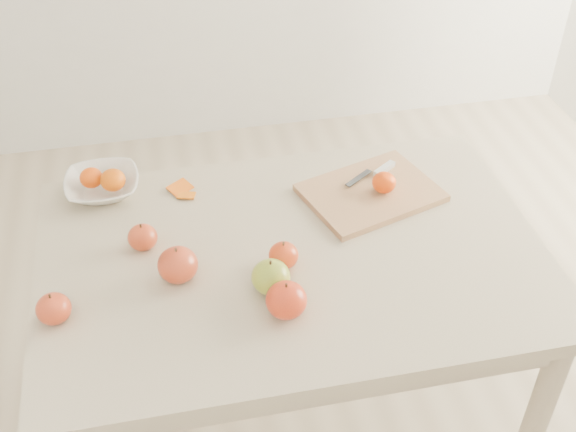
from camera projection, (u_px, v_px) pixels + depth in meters
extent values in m
cube|color=beige|center=(292.00, 258.00, 1.73)|extent=(1.20, 0.80, 0.04)
cylinder|color=#BCAA8E|center=(90.00, 300.00, 2.14)|extent=(0.06, 0.06, 0.71)
cylinder|color=#BCAA8E|center=(435.00, 251.00, 2.31)|extent=(0.06, 0.06, 0.71)
cylinder|color=#BCAA8E|center=(533.00, 430.00, 1.79)|extent=(0.06, 0.06, 0.71)
cube|color=tan|center=(371.00, 193.00, 1.88)|extent=(0.39, 0.33, 0.02)
ellipsoid|color=red|center=(384.00, 182.00, 1.85)|extent=(0.06, 0.06, 0.05)
imported|color=white|center=(102.00, 185.00, 1.88)|extent=(0.19, 0.19, 0.05)
ellipsoid|color=#DA4507|center=(91.00, 178.00, 1.87)|extent=(0.06, 0.06, 0.05)
ellipsoid|color=#DC5F07|center=(113.00, 180.00, 1.86)|extent=(0.07, 0.07, 0.06)
cube|color=orange|center=(180.00, 189.00, 1.90)|extent=(0.07, 0.07, 0.01)
cube|color=orange|center=(186.00, 196.00, 1.88)|extent=(0.05, 0.05, 0.01)
cube|color=white|center=(384.00, 169.00, 1.93)|extent=(0.07, 0.06, 0.01)
cube|color=#3C3E44|center=(359.00, 178.00, 1.90)|extent=(0.09, 0.07, 0.00)
ellipsoid|color=olive|center=(271.00, 277.00, 1.59)|extent=(0.09, 0.09, 0.08)
ellipsoid|color=#8A0202|center=(143.00, 237.00, 1.71)|extent=(0.07, 0.07, 0.06)
ellipsoid|color=maroon|center=(178.00, 265.00, 1.62)|extent=(0.09, 0.09, 0.08)
ellipsoid|color=maroon|center=(54.00, 309.00, 1.52)|extent=(0.07, 0.07, 0.07)
ellipsoid|color=maroon|center=(284.00, 255.00, 1.66)|extent=(0.07, 0.07, 0.06)
ellipsoid|color=#9C1110|center=(286.00, 300.00, 1.53)|extent=(0.09, 0.09, 0.08)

